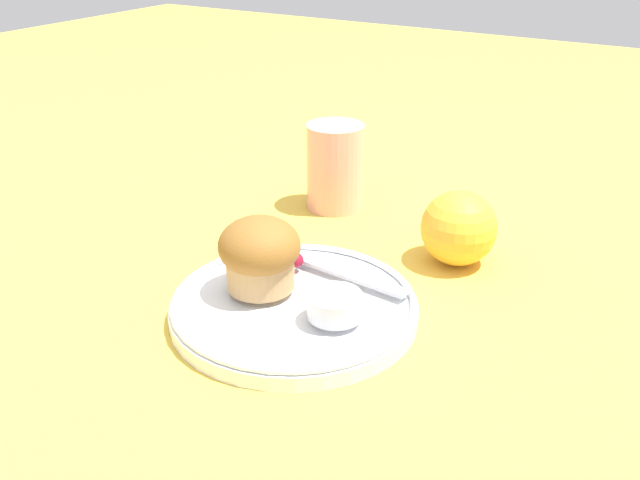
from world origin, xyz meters
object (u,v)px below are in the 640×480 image
(muffin, at_px, (260,253))
(juice_glass, at_px, (335,167))
(orange_fruit, at_px, (459,228))
(butter_knife, at_px, (338,270))

(muffin, distance_m, juice_glass, 0.24)
(orange_fruit, height_order, juice_glass, juice_glass)
(juice_glass, bearing_deg, orange_fruit, -18.72)
(muffin, relative_size, orange_fruit, 0.96)
(orange_fruit, bearing_deg, juice_glass, 161.28)
(orange_fruit, xyz_separation_m, juice_glass, (-0.18, 0.06, 0.01))
(butter_knife, bearing_deg, orange_fruit, 62.33)
(orange_fruit, bearing_deg, muffin, -124.94)
(butter_knife, height_order, juice_glass, juice_glass)
(muffin, height_order, orange_fruit, muffin)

